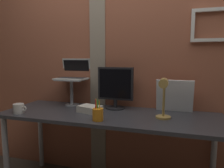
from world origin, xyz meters
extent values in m
cube|color=#9E563D|center=(0.00, 0.47, 1.19)|extent=(3.26, 0.12, 2.38)
cube|color=gray|center=(-0.25, 0.41, 1.19)|extent=(0.16, 0.01, 2.38)
cube|color=white|center=(0.79, 0.39, 1.65)|extent=(0.32, 0.03, 0.03)
cube|color=white|center=(0.79, 0.39, 1.39)|extent=(0.32, 0.03, 0.03)
cube|color=white|center=(0.65, 0.39, 1.52)|extent=(0.03, 0.03, 0.22)
cube|color=#333338|center=(-0.03, 0.10, 0.74)|extent=(1.92, 0.63, 0.03)
cylinder|color=#B2B2B7|center=(-0.93, -0.16, 0.36)|extent=(0.05, 0.05, 0.73)
cylinder|color=#B2B2B7|center=(-0.93, 0.35, 0.36)|extent=(0.05, 0.05, 0.73)
cylinder|color=#B2B2B7|center=(0.87, 0.35, 0.36)|extent=(0.05, 0.05, 0.73)
cylinder|color=black|center=(-0.02, 0.29, 0.76)|extent=(0.18, 0.18, 0.01)
cylinder|color=black|center=(-0.02, 0.29, 0.81)|extent=(0.04, 0.04, 0.08)
cube|color=black|center=(-0.02, 0.29, 1.00)|extent=(0.34, 0.04, 0.31)
cube|color=black|center=(-0.02, 0.27, 1.00)|extent=(0.31, 0.00, 0.27)
cylinder|color=gray|center=(-0.49, 0.29, 0.76)|extent=(0.14, 0.14, 0.01)
cylinder|color=gray|center=(-0.49, 0.29, 0.89)|extent=(0.03, 0.03, 0.25)
cube|color=gray|center=(-0.49, 0.29, 1.02)|extent=(0.28, 0.22, 0.01)
cube|color=silver|center=(-0.49, 0.29, 1.03)|extent=(0.32, 0.21, 0.01)
cube|color=#2D2D30|center=(-0.49, 0.31, 1.04)|extent=(0.28, 0.12, 0.00)
cube|color=silver|center=(-0.49, 0.42, 1.14)|extent=(0.32, 0.04, 0.20)
cube|color=black|center=(-0.49, 0.41, 1.14)|extent=(0.29, 0.03, 0.17)
cube|color=white|center=(0.52, 0.33, 0.90)|extent=(0.32, 0.08, 0.30)
cylinder|color=tan|center=(0.44, 0.10, 0.76)|extent=(0.12, 0.12, 0.02)
cylinder|color=tan|center=(0.44, 0.10, 0.92)|extent=(0.02, 0.02, 0.30)
cylinder|color=tan|center=(0.44, 0.01, 1.05)|extent=(0.07, 0.11, 0.07)
cylinder|color=orange|center=(-0.05, -0.12, 0.80)|extent=(0.08, 0.08, 0.10)
cylinder|color=red|center=(-0.06, -0.13, 0.85)|extent=(0.02, 0.03, 0.16)
cylinder|color=yellow|center=(-0.06, -0.12, 0.85)|extent=(0.02, 0.03, 0.16)
cylinder|color=green|center=(-0.05, -0.11, 0.84)|extent=(0.02, 0.01, 0.15)
cylinder|color=yellow|center=(-0.03, -0.12, 0.84)|extent=(0.02, 0.04, 0.15)
cylinder|color=silver|center=(-0.80, -0.12, 0.80)|extent=(0.09, 0.09, 0.08)
torus|color=silver|center=(-0.74, -0.12, 0.80)|extent=(0.05, 0.01, 0.05)
cube|color=silver|center=(-0.21, 0.10, 0.79)|extent=(0.23, 0.19, 0.06)
camera|label=1|loc=(0.52, -1.60, 1.24)|focal=33.45mm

